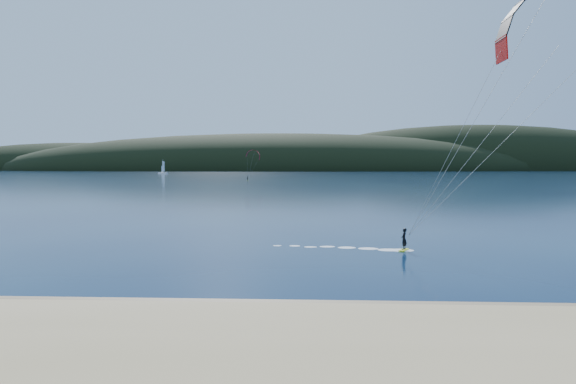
# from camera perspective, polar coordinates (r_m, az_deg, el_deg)

# --- Properties ---
(ground) EXTENTS (1800.00, 1800.00, 0.00)m
(ground) POSITION_cam_1_polar(r_m,az_deg,el_deg) (19.05, -12.21, -16.80)
(ground) COLOR #071535
(ground) RESTS_ON ground
(wet_sand) EXTENTS (220.00, 2.50, 0.10)m
(wet_sand) POSITION_cam_1_polar(r_m,az_deg,el_deg) (23.20, -9.29, -13.01)
(wet_sand) COLOR #83674C
(wet_sand) RESTS_ON ground
(headland) EXTENTS (1200.00, 310.00, 140.00)m
(headland) POSITION_cam_1_polar(r_m,az_deg,el_deg) (762.64, 2.32, 2.51)
(headland) COLOR black
(headland) RESTS_ON ground
(kitesurfer_near) EXTENTS (23.71, 7.43, 17.29)m
(kitesurfer_near) POSITION_cam_1_polar(r_m,az_deg,el_deg) (37.57, 28.08, 13.96)
(kitesurfer_near) COLOR #D2EA1B
(kitesurfer_near) RESTS_ON ground
(kitesurfer_far) EXTENTS (6.88, 6.33, 12.78)m
(kitesurfer_far) POSITION_cam_1_polar(r_m,az_deg,el_deg) (217.39, -4.08, 4.02)
(kitesurfer_far) COLOR #D2EA1B
(kitesurfer_far) RESTS_ON ground
(sailboat) EXTENTS (8.81, 5.87, 12.31)m
(sailboat) POSITION_cam_1_polar(r_m,az_deg,el_deg) (430.89, -14.28, 2.17)
(sailboat) COLOR white
(sailboat) RESTS_ON ground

